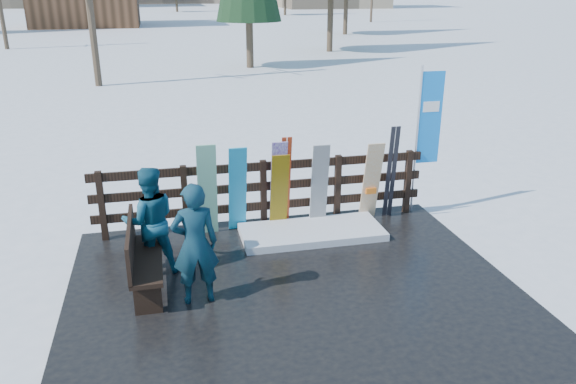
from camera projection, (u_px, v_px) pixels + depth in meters
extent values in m
plane|color=white|center=(294.00, 294.00, 7.62)|extent=(700.00, 700.00, 0.00)
cube|color=black|center=(294.00, 291.00, 7.61)|extent=(6.00, 5.00, 0.08)
cube|color=black|center=(102.00, 206.00, 8.86)|extent=(0.10, 0.10, 1.15)
cube|color=black|center=(185.00, 200.00, 9.13)|extent=(0.10, 0.10, 1.15)
cube|color=black|center=(264.00, 193.00, 9.40)|extent=(0.10, 0.10, 1.15)
cube|color=black|center=(338.00, 187.00, 9.68)|extent=(0.10, 0.10, 1.15)
cube|color=black|center=(408.00, 182.00, 9.95)|extent=(0.10, 0.10, 1.15)
cube|color=black|center=(264.00, 206.00, 9.48)|extent=(5.60, 0.05, 0.14)
cube|color=black|center=(263.00, 186.00, 9.36)|extent=(5.60, 0.05, 0.14)
cube|color=black|center=(263.00, 166.00, 9.24)|extent=(5.60, 0.05, 0.14)
cube|color=white|center=(312.00, 232.00, 9.18)|extent=(2.31, 1.00, 0.12)
cube|color=black|center=(147.00, 259.00, 7.41)|extent=(0.40, 1.50, 0.06)
cube|color=black|center=(148.00, 297.00, 6.94)|extent=(0.34, 0.06, 0.45)
cube|color=black|center=(148.00, 255.00, 8.04)|extent=(0.34, 0.06, 0.45)
cube|color=black|center=(131.00, 242.00, 7.28)|extent=(0.05, 1.50, 0.50)
cube|color=#21AADA|center=(238.00, 190.00, 9.04)|extent=(0.29, 0.40, 1.51)
cube|color=white|center=(207.00, 190.00, 8.93)|extent=(0.31, 0.28, 1.57)
cube|color=#FFB701|center=(279.00, 192.00, 9.22)|extent=(0.29, 0.29, 1.33)
cube|color=white|center=(278.00, 185.00, 9.18)|extent=(0.25, 0.34, 1.55)
cube|color=black|center=(319.00, 185.00, 9.34)|extent=(0.29, 0.20, 1.44)
cube|color=white|center=(371.00, 182.00, 9.54)|extent=(0.30, 0.33, 1.43)
cube|color=#B83716|center=(283.00, 182.00, 9.25)|extent=(0.07, 0.28, 1.60)
cube|color=#B83716|center=(288.00, 182.00, 9.27)|extent=(0.07, 0.28, 1.60)
cube|color=black|center=(389.00, 173.00, 9.63)|extent=(0.08, 0.18, 1.66)
cube|color=black|center=(394.00, 172.00, 9.65)|extent=(0.08, 0.18, 1.66)
cylinder|color=silver|center=(416.00, 141.00, 9.77)|extent=(0.04, 0.04, 2.60)
cube|color=#0D82ED|center=(430.00, 118.00, 9.68)|extent=(0.42, 0.02, 1.60)
imported|color=#104247|center=(195.00, 244.00, 7.03)|extent=(0.61, 0.42, 1.62)
imported|color=navy|center=(150.00, 221.00, 7.78)|extent=(0.82, 0.67, 1.56)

